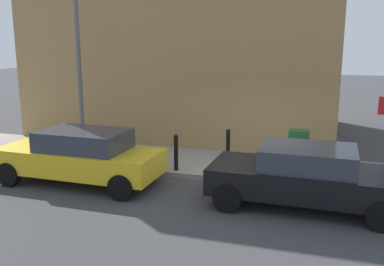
{
  "coord_description": "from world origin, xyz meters",
  "views": [
    {
      "loc": [
        -10.2,
        -1.58,
        3.74
      ],
      "look_at": [
        0.94,
        1.92,
        1.2
      ],
      "focal_mm": 39.88,
      "sensor_mm": 36.0,
      "label": 1
    }
  ],
  "objects_px": {
    "bollard_far_kerb": "(176,151)",
    "lamppost": "(78,55)",
    "car_yellow": "(80,156)",
    "bollard_near_cabinet": "(228,145)",
    "car_black": "(305,176)",
    "utility_cabinet": "(298,152)"
  },
  "relations": [
    {
      "from": "bollard_far_kerb",
      "to": "lamppost",
      "type": "xyz_separation_m",
      "value": [
        1.13,
        3.67,
        2.6
      ]
    },
    {
      "from": "car_yellow",
      "to": "bollard_near_cabinet",
      "type": "distance_m",
      "value": 4.27
    },
    {
      "from": "bollard_far_kerb",
      "to": "bollard_near_cabinet",
      "type": "bearing_deg",
      "value": -46.41
    },
    {
      "from": "car_black",
      "to": "bollard_near_cabinet",
      "type": "bearing_deg",
      "value": -45.31
    },
    {
      "from": "bollard_far_kerb",
      "to": "utility_cabinet",
      "type": "bearing_deg",
      "value": -71.91
    },
    {
      "from": "car_yellow",
      "to": "utility_cabinet",
      "type": "height_order",
      "value": "car_yellow"
    },
    {
      "from": "car_yellow",
      "to": "utility_cabinet",
      "type": "xyz_separation_m",
      "value": [
        2.47,
        -5.45,
        -0.08
      ]
    },
    {
      "from": "utility_cabinet",
      "to": "lamppost",
      "type": "height_order",
      "value": "lamppost"
    },
    {
      "from": "car_black",
      "to": "car_yellow",
      "type": "relative_size",
      "value": 0.98
    },
    {
      "from": "car_black",
      "to": "car_yellow",
      "type": "height_order",
      "value": "car_yellow"
    },
    {
      "from": "bollard_far_kerb",
      "to": "lamppost",
      "type": "distance_m",
      "value": 4.63
    },
    {
      "from": "car_black",
      "to": "bollard_far_kerb",
      "type": "xyz_separation_m",
      "value": [
        1.31,
        3.58,
        -0.03
      ]
    },
    {
      "from": "utility_cabinet",
      "to": "bollard_near_cabinet",
      "type": "bearing_deg",
      "value": 87.19
    },
    {
      "from": "car_black",
      "to": "lamppost",
      "type": "bearing_deg",
      "value": -17.46
    },
    {
      "from": "bollard_far_kerb",
      "to": "lamppost",
      "type": "height_order",
      "value": "lamppost"
    },
    {
      "from": "car_black",
      "to": "car_yellow",
      "type": "distance_m",
      "value": 5.77
    },
    {
      "from": "utility_cabinet",
      "to": "lamppost",
      "type": "bearing_deg",
      "value": 89.48
    },
    {
      "from": "bollard_near_cabinet",
      "to": "bollard_far_kerb",
      "type": "distance_m",
      "value": 1.69
    },
    {
      "from": "car_black",
      "to": "utility_cabinet",
      "type": "relative_size",
      "value": 3.75
    },
    {
      "from": "bollard_near_cabinet",
      "to": "lamppost",
      "type": "height_order",
      "value": "lamppost"
    },
    {
      "from": "car_yellow",
      "to": "bollard_near_cabinet",
      "type": "xyz_separation_m",
      "value": [
        2.57,
        -3.41,
        -0.06
      ]
    },
    {
      "from": "utility_cabinet",
      "to": "bollard_far_kerb",
      "type": "bearing_deg",
      "value": 108.09
    }
  ]
}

